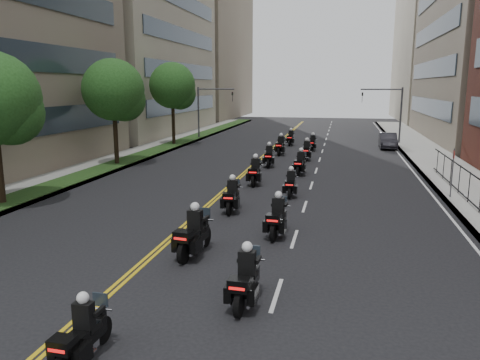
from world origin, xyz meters
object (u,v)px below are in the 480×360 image
(parked_sedan, at_px, (388,141))
(motorcycle_10, at_px, (281,146))
(motorcycle_1, at_px, (246,280))
(motorcycle_9, at_px, (307,151))
(motorcycle_6, at_px, (255,173))
(motorcycle_11, at_px, (313,144))
(motorcycle_8, at_px, (269,157))
(motorcycle_2, at_px, (194,235))
(motorcycle_7, at_px, (300,164))
(motorcycle_12, at_px, (291,138))
(motorcycle_3, at_px, (277,219))
(motorcycle_4, at_px, (232,197))
(motorcycle_0, at_px, (82,336))
(motorcycle_5, at_px, (291,185))

(parked_sedan, bearing_deg, motorcycle_10, -144.63)
(motorcycle_1, height_order, motorcycle_9, motorcycle_9)
(motorcycle_6, relative_size, motorcycle_11, 1.12)
(motorcycle_8, height_order, motorcycle_10, motorcycle_10)
(motorcycle_2, relative_size, motorcycle_11, 1.14)
(motorcycle_1, xyz_separation_m, motorcycle_7, (-0.21, 18.98, 0.03))
(motorcycle_7, xyz_separation_m, motorcycle_12, (-2.30, 15.38, -0.03))
(motorcycle_7, bearing_deg, motorcycle_12, 103.82)
(motorcycle_8, bearing_deg, motorcycle_1, -87.43)
(motorcycle_1, height_order, motorcycle_7, motorcycle_7)
(motorcycle_3, relative_size, motorcycle_11, 1.08)
(motorcycle_1, xyz_separation_m, motorcycle_4, (-2.52, 9.12, 0.01))
(motorcycle_6, bearing_deg, motorcycle_7, 55.22)
(motorcycle_1, bearing_deg, motorcycle_7, 92.80)
(motorcycle_7, bearing_deg, motorcycle_0, -91.34)
(motorcycle_5, height_order, motorcycle_11, motorcycle_11)
(motorcycle_1, xyz_separation_m, parked_sedan, (6.62, 34.04, 0.03))
(motorcycle_6, bearing_deg, motorcycle_9, 74.85)
(motorcycle_5, height_order, motorcycle_7, motorcycle_7)
(motorcycle_2, relative_size, motorcycle_6, 1.02)
(motorcycle_12, bearing_deg, motorcycle_0, -88.64)
(motorcycle_8, relative_size, motorcycle_9, 1.01)
(motorcycle_6, xyz_separation_m, motorcycle_12, (0.05, 19.06, -0.05))
(motorcycle_5, bearing_deg, motorcycle_7, 89.10)
(motorcycle_8, bearing_deg, parked_sedan, 48.39)
(motorcycle_0, relative_size, motorcycle_12, 0.91)
(motorcycle_11, bearing_deg, motorcycle_6, -95.29)
(motorcycle_0, bearing_deg, motorcycle_10, 91.33)
(motorcycle_7, xyz_separation_m, motorcycle_9, (-0.07, 6.25, -0.00))
(motorcycle_4, height_order, motorcycle_11, motorcycle_4)
(motorcycle_5, height_order, motorcycle_12, motorcycle_12)
(motorcycle_9, relative_size, motorcycle_12, 1.04)
(motorcycle_0, xyz_separation_m, motorcycle_2, (0.34, 6.58, 0.13))
(motorcycle_9, bearing_deg, motorcycle_3, -87.70)
(motorcycle_7, xyz_separation_m, motorcycle_10, (-2.43, 8.70, 0.03))
(motorcycle_1, relative_size, motorcycle_10, 0.93)
(motorcycle_1, xyz_separation_m, motorcycle_5, (-0.18, 12.74, -0.05))
(motorcycle_2, bearing_deg, parked_sedan, 80.50)
(motorcycle_11, bearing_deg, motorcycle_7, -86.74)
(motorcycle_6, distance_m, motorcycle_12, 19.06)
(motorcycle_4, relative_size, motorcycle_8, 0.97)
(motorcycle_1, relative_size, motorcycle_9, 0.97)
(motorcycle_5, distance_m, motorcycle_6, 3.50)
(motorcycle_2, distance_m, motorcycle_3, 3.75)
(motorcycle_0, distance_m, motorcycle_6, 18.68)
(motorcycle_5, relative_size, motorcycle_9, 0.90)
(motorcycle_8, bearing_deg, motorcycle_3, -84.64)
(motorcycle_3, xyz_separation_m, motorcycle_11, (-0.20, 24.85, -0.05))
(motorcycle_7, relative_size, motorcycle_10, 0.96)
(motorcycle_10, height_order, parked_sedan, motorcycle_10)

